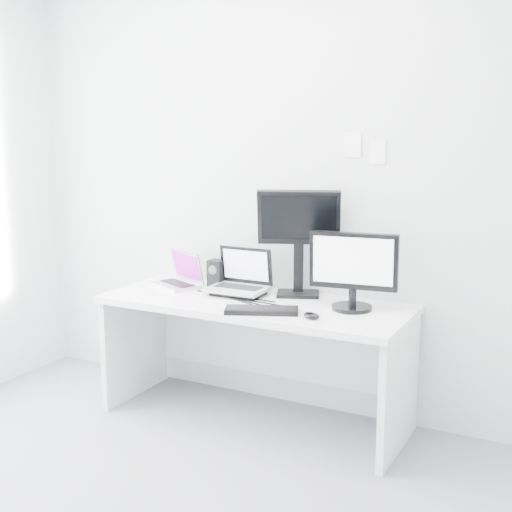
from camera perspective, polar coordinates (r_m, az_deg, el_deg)
back_wall at (r=4.24m, az=2.07°, el=5.51°), size 3.60×0.00×3.60m
desk at (r=4.15m, az=-0.12°, el=-8.58°), size 1.80×0.70×0.73m
macbook at (r=4.39m, az=-6.63°, el=-1.03°), size 0.37×0.33×0.23m
speaker at (r=4.33m, az=-3.26°, el=-1.49°), size 0.11×0.11×0.18m
dell_laptop at (r=4.14m, az=-1.53°, el=-1.31°), size 0.35×0.27×0.29m
rear_monitor at (r=4.10m, az=3.50°, el=1.18°), size 0.51×0.34×0.65m
samsung_monitor at (r=3.84m, az=7.92°, el=-1.15°), size 0.51×0.29×0.45m
keyboard at (r=3.79m, az=0.46°, el=-4.46°), size 0.42×0.29×0.03m
mouse at (r=3.69m, az=4.56°, el=-4.88°), size 0.12×0.10×0.03m
wall_note_0 at (r=4.05m, az=7.90°, el=8.99°), size 0.10×0.00×0.14m
wall_note_1 at (r=4.00m, az=9.93°, el=8.34°), size 0.09×0.00×0.13m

